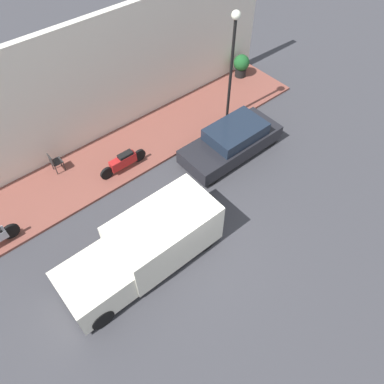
% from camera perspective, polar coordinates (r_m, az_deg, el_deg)
% --- Properties ---
extents(ground_plane, '(60.00, 60.00, 0.00)m').
position_cam_1_polar(ground_plane, '(12.94, -0.74, -7.75)').
color(ground_plane, '#38383D').
extents(sidewalk, '(2.86, 18.90, 0.11)m').
position_cam_1_polar(sidewalk, '(15.63, -12.50, 4.57)').
color(sidewalk, brown).
rests_on(sidewalk, ground_plane).
extents(building_facade, '(0.30, 18.90, 5.06)m').
position_cam_1_polar(building_facade, '(15.21, -17.31, 14.29)').
color(building_facade, silver).
rests_on(building_facade, ground_plane).
extents(parked_car, '(1.74, 4.29, 1.30)m').
position_cam_1_polar(parked_car, '(15.36, 6.13, 7.73)').
color(parked_car, black).
rests_on(parked_car, ground_plane).
extents(delivery_van, '(1.89, 5.24, 1.82)m').
position_cam_1_polar(delivery_van, '(11.84, -7.36, -8.45)').
color(delivery_van, silver).
rests_on(delivery_van, ground_plane).
extents(motorcycle_red, '(0.30, 2.05, 0.75)m').
position_cam_1_polar(motorcycle_red, '(14.86, -10.42, 4.60)').
color(motorcycle_red, '#B21E1E').
rests_on(motorcycle_red, sidewalk).
extents(streetlamp, '(0.35, 0.35, 4.79)m').
position_cam_1_polar(streetlamp, '(15.50, 6.23, 20.53)').
color(streetlamp, black).
rests_on(streetlamp, sidewalk).
extents(potted_plant, '(0.78, 0.78, 1.12)m').
position_cam_1_polar(potted_plant, '(19.69, 7.52, 18.69)').
color(potted_plant, black).
rests_on(potted_plant, sidewalk).
extents(cafe_chair, '(0.40, 0.40, 0.87)m').
position_cam_1_polar(cafe_chair, '(15.41, -20.21, 4.37)').
color(cafe_chair, '#262626').
rests_on(cafe_chair, sidewalk).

